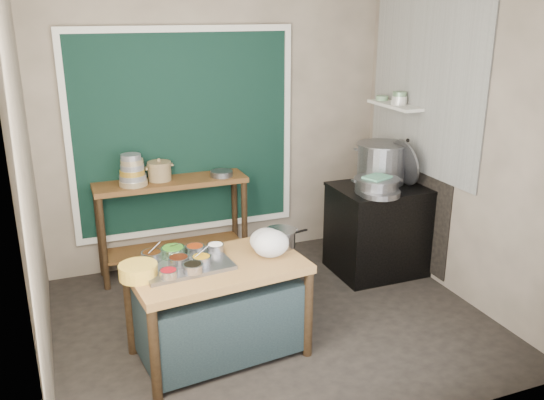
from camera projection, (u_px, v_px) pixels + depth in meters
name	position (u px, v px, depth m)	size (l,w,h in m)	color
floor	(273.00, 322.00, 4.86)	(3.50, 3.00, 0.02)	#2A2420
back_wall	(218.00, 125.00, 5.75)	(3.50, 0.02, 2.80)	gray
left_wall	(26.00, 185.00, 3.80)	(0.02, 3.00, 2.80)	gray
right_wall	(460.00, 142.00, 5.03)	(0.02, 3.00, 2.80)	gray
curtain_panel	(185.00, 133.00, 5.61)	(2.10, 0.02, 1.90)	black
curtain_frame	(185.00, 134.00, 5.60)	(2.22, 0.03, 2.02)	beige
tile_panel	(424.00, 83.00, 5.36)	(0.02, 1.70, 1.70)	#B2B2AA
soot_patch	(409.00, 197.00, 5.81)	(0.01, 1.30, 1.30)	black
wall_shelf	(395.00, 105.00, 5.67)	(0.22, 0.70, 0.03)	beige
prep_table	(219.00, 310.00, 4.28)	(1.25, 0.72, 0.75)	olive
back_counter	(173.00, 226.00, 5.65)	(1.45, 0.40, 0.95)	brown
stove_block	(380.00, 230.00, 5.68)	(0.90, 0.68, 0.85)	black
stove_top	(382.00, 188.00, 5.54)	(0.92, 0.69, 0.03)	black
condiment_tray	(185.00, 264.00, 4.13)	(0.63, 0.45, 0.03)	gray
condiment_bowls	(182.00, 257.00, 4.13)	(0.61, 0.48, 0.07)	gray
yellow_basin	(138.00, 271.00, 3.93)	(0.27, 0.27, 0.10)	#C4883B
saucepan	(280.00, 238.00, 4.45)	(0.25, 0.25, 0.14)	gray
plastic_bag_a	(271.00, 244.00, 4.26)	(0.27, 0.23, 0.21)	white
plastic_bag_b	(266.00, 240.00, 4.35)	(0.25, 0.21, 0.19)	white
bowl_stack	(132.00, 172.00, 5.30)	(0.26, 0.26, 0.29)	tan
utensil_cup	(137.00, 179.00, 5.38)	(0.13, 0.13, 0.08)	gray
ceramic_crock	(160.00, 172.00, 5.46)	(0.24, 0.24, 0.16)	olive
wide_bowl	(222.00, 174.00, 5.61)	(0.22, 0.22, 0.05)	gray
stock_pot	(381.00, 163.00, 5.61)	(0.50, 0.50, 0.39)	gray
pot_lid	(404.00, 162.00, 5.52)	(0.46, 0.46, 0.02)	gray
steamer	(377.00, 185.00, 5.33)	(0.43, 0.43, 0.14)	gray
green_cloth	(377.00, 177.00, 5.30)	(0.23, 0.18, 0.02)	#61A684
shallow_pan	(380.00, 193.00, 5.26)	(0.37, 0.37, 0.05)	gray
shelf_bowl_stack	(399.00, 99.00, 5.59)	(0.16, 0.16, 0.12)	silver
shelf_bowl_green	(382.00, 98.00, 5.87)	(0.13, 0.13, 0.04)	gray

